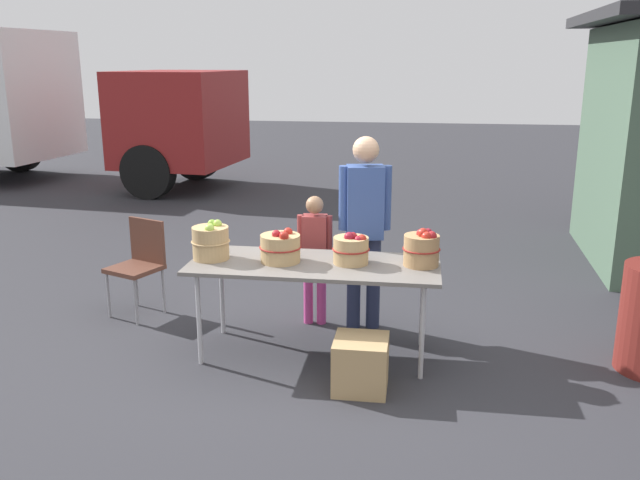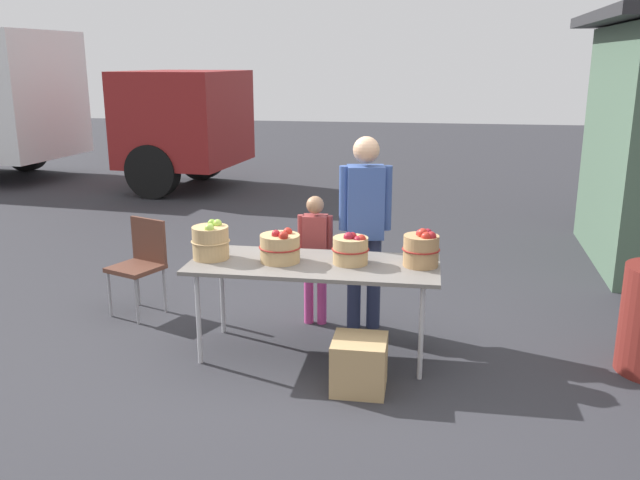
{
  "view_description": "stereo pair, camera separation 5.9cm",
  "coord_description": "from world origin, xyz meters",
  "views": [
    {
      "loc": [
        0.76,
        -4.81,
        2.25
      ],
      "look_at": [
        0.0,
        0.3,
        0.85
      ],
      "focal_mm": 37.61,
      "sensor_mm": 36.0,
      "label": 1
    },
    {
      "loc": [
        0.82,
        -4.8,
        2.25
      ],
      "look_at": [
        0.0,
        0.3,
        0.85
      ],
      "focal_mm": 37.61,
      "sensor_mm": 36.0,
      "label": 2
    }
  ],
  "objects": [
    {
      "name": "box_truck",
      "position": [
        -6.99,
        6.9,
        1.49
      ],
      "size": [
        7.88,
        2.92,
        2.75
      ],
      "rotation": [
        0.0,
        0.0,
        -0.1
      ],
      "color": "white",
      "rests_on": "ground"
    },
    {
      "name": "produce_crate",
      "position": [
        0.41,
        -0.52,
        0.19
      ],
      "size": [
        0.38,
        0.38,
        0.38
      ],
      "primitive_type": "cube",
      "color": "tan",
      "rests_on": "ground"
    },
    {
      "name": "apple_basket_red_1",
      "position": [
        0.28,
        0.03,
        0.86
      ],
      "size": [
        0.29,
        0.29,
        0.25
      ],
      "color": "tan",
      "rests_on": "market_table"
    },
    {
      "name": "apple_basket_green_0",
      "position": [
        -0.81,
        -0.01,
        0.89
      ],
      "size": [
        0.3,
        0.3,
        0.3
      ],
      "color": "tan",
      "rests_on": "market_table"
    },
    {
      "name": "ground_plane",
      "position": [
        0.0,
        0.0,
        0.0
      ],
      "size": [
        40.0,
        40.0,
        0.0
      ],
      "primitive_type": "plane",
      "color": "#2D2D33"
    },
    {
      "name": "vendor_adult",
      "position": [
        0.33,
        0.61,
        0.97
      ],
      "size": [
        0.43,
        0.27,
        1.65
      ],
      "rotation": [
        0.0,
        0.0,
        3.31
      ],
      "color": "#262D4C",
      "rests_on": "ground"
    },
    {
      "name": "market_table",
      "position": [
        0.0,
        0.0,
        0.71
      ],
      "size": [
        1.9,
        0.76,
        0.75
      ],
      "color": "slate",
      "rests_on": "ground"
    },
    {
      "name": "child_customer",
      "position": [
        -0.1,
        0.63,
        0.67
      ],
      "size": [
        0.3,
        0.16,
        1.14
      ],
      "rotation": [
        0.0,
        0.0,
        3.18
      ],
      "color": "#CC3F8C",
      "rests_on": "ground"
    },
    {
      "name": "folding_chair",
      "position": [
        -1.69,
        0.65,
        0.51
      ],
      "size": [
        0.52,
        0.52,
        0.86
      ],
      "rotation": [
        0.0,
        0.0,
        5.9
      ],
      "color": "brown",
      "rests_on": "ground"
    },
    {
      "name": "apple_basket_red_0",
      "position": [
        -0.26,
        -0.01,
        0.86
      ],
      "size": [
        0.32,
        0.32,
        0.27
      ],
      "color": "tan",
      "rests_on": "market_table"
    },
    {
      "name": "apple_basket_red_2",
      "position": [
        0.81,
        0.06,
        0.88
      ],
      "size": [
        0.28,
        0.28,
        0.29
      ],
      "color": "#A87F51",
      "rests_on": "market_table"
    }
  ]
}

